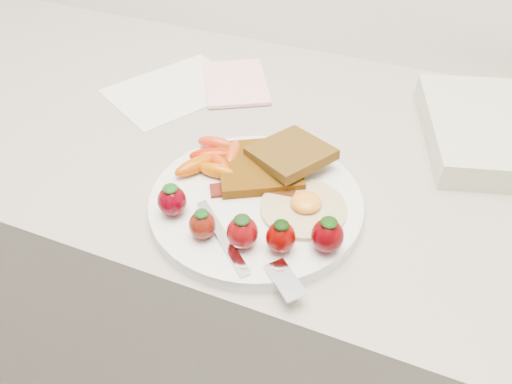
% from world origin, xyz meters
% --- Properties ---
extents(counter, '(2.00, 0.60, 0.90)m').
position_xyz_m(counter, '(0.00, 1.70, 0.45)').
color(counter, gray).
rests_on(counter, ground).
extents(plate, '(0.27, 0.27, 0.02)m').
position_xyz_m(plate, '(-0.02, 1.54, 0.91)').
color(plate, white).
rests_on(plate, counter).
extents(toast_lower, '(0.14, 0.14, 0.01)m').
position_xyz_m(toast_lower, '(-0.04, 1.60, 0.93)').
color(toast_lower, '#4D2B07').
rests_on(toast_lower, plate).
extents(toast_upper, '(0.13, 0.13, 0.02)m').
position_xyz_m(toast_upper, '(-0.00, 1.62, 0.94)').
color(toast_upper, black).
rests_on(toast_upper, toast_lower).
extents(fried_egg, '(0.14, 0.14, 0.02)m').
position_xyz_m(fried_egg, '(0.04, 1.55, 0.92)').
color(fried_egg, beige).
rests_on(fried_egg, plate).
extents(bacon_strips, '(0.11, 0.09, 0.01)m').
position_xyz_m(bacon_strips, '(-0.03, 1.56, 0.92)').
color(bacon_strips, black).
rests_on(bacon_strips, plate).
extents(baby_carrots, '(0.08, 0.10, 0.02)m').
position_xyz_m(baby_carrots, '(-0.10, 1.59, 0.93)').
color(baby_carrots, '#BA1B00').
rests_on(baby_carrots, plate).
extents(strawberries, '(0.22, 0.07, 0.05)m').
position_xyz_m(strawberries, '(-0.00, 1.48, 0.94)').
color(strawberries, '#56000B').
rests_on(strawberries, plate).
extents(fork, '(0.17, 0.11, 0.00)m').
position_xyz_m(fork, '(0.01, 1.45, 0.92)').
color(fork, silver).
rests_on(fork, plate).
extents(paper_sheet, '(0.24, 0.27, 0.00)m').
position_xyz_m(paper_sheet, '(-0.26, 1.77, 0.90)').
color(paper_sheet, white).
rests_on(paper_sheet, counter).
extents(notepad, '(0.17, 0.19, 0.01)m').
position_xyz_m(notepad, '(-0.17, 1.82, 0.91)').
color(notepad, '#FFBCBF').
rests_on(notepad, paper_sheet).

